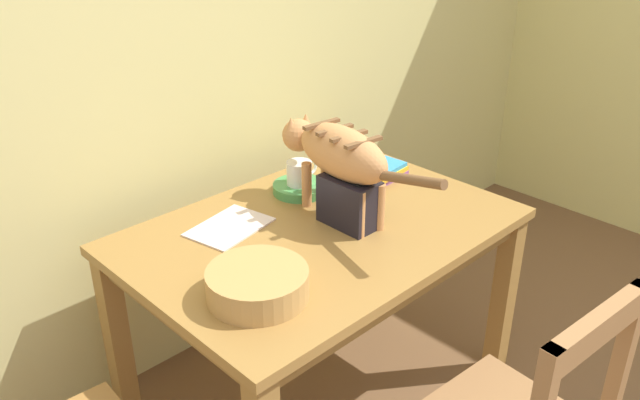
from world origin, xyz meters
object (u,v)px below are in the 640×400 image
object	(u,v)px
coffee_mug	(300,173)
toaster	(349,202)
cat	(338,153)
dining_table	(320,249)
magazine	(229,227)
saucer_bowl	(299,188)
book_stack	(383,172)
wicker_basket	(257,283)

from	to	relation	value
coffee_mug	toaster	world-z (taller)	toaster
cat	coffee_mug	size ratio (longest dim) A/B	5.52
dining_table	magazine	size ratio (longest dim) A/B	4.80
saucer_bowl	book_stack	xyz separation A→B (m)	(0.32, -0.13, 0.01)
coffee_mug	dining_table	bearing A→B (deg)	-118.75
coffee_mug	book_stack	xyz separation A→B (m)	(0.32, -0.13, -0.05)
dining_table	toaster	size ratio (longest dim) A/B	6.48
cat	saucer_bowl	distance (m)	0.31
cat	wicker_basket	world-z (taller)	cat
dining_table	magazine	world-z (taller)	magazine
dining_table	coffee_mug	distance (m)	0.33
coffee_mug	magazine	distance (m)	0.37
magazine	coffee_mug	bearing A→B (deg)	-5.52
dining_table	cat	size ratio (longest dim) A/B	1.71
magazine	book_stack	distance (m)	0.69
magazine	toaster	world-z (taller)	toaster
magazine	book_stack	bearing A→B (deg)	-19.60
magazine	dining_table	bearing A→B (deg)	-53.95
magazine	saucer_bowl	bearing A→B (deg)	-5.46
dining_table	toaster	distance (m)	0.20
saucer_bowl	coffee_mug	size ratio (longest dim) A/B	1.46
coffee_mug	toaster	distance (m)	0.31
dining_table	cat	bearing A→B (deg)	12.83
magazine	book_stack	size ratio (longest dim) A/B	1.40
dining_table	book_stack	bearing A→B (deg)	13.67
book_stack	toaster	bearing A→B (deg)	-155.73
saucer_bowl	wicker_basket	distance (m)	0.69
saucer_bowl	coffee_mug	distance (m)	0.06
wicker_basket	saucer_bowl	bearing A→B (deg)	37.50
book_stack	toaster	size ratio (longest dim) A/B	0.96
dining_table	book_stack	xyz separation A→B (m)	(0.45, 0.11, 0.12)
coffee_mug	toaster	xyz separation A→B (m)	(-0.05, -0.30, 0.01)
cat	wicker_basket	xyz separation A→B (m)	(-0.52, -0.20, -0.19)
wicker_basket	toaster	xyz separation A→B (m)	(0.50, 0.12, 0.04)
magazine	wicker_basket	world-z (taller)	wicker_basket
wicker_basket	dining_table	bearing A→B (deg)	22.79
saucer_bowl	magazine	distance (m)	0.36
saucer_bowl	toaster	world-z (taller)	toaster
coffee_mug	magazine	world-z (taller)	coffee_mug
dining_table	coffee_mug	size ratio (longest dim) A/B	9.43
dining_table	magazine	distance (m)	0.32
toaster	book_stack	bearing A→B (deg)	24.27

